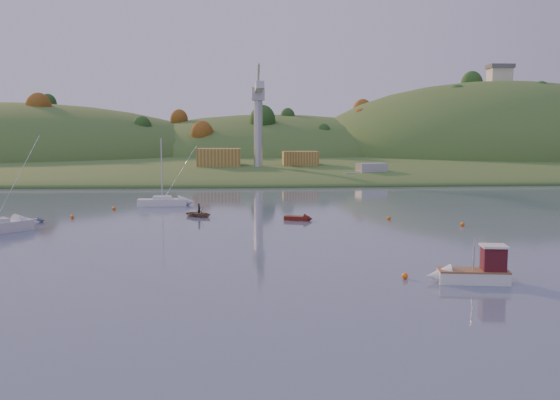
{
  "coord_description": "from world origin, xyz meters",
  "views": [
    {
      "loc": [
        -2.31,
        -37.41,
        11.8
      ],
      "look_at": [
        2.25,
        35.85,
        3.59
      ],
      "focal_mm": 40.0,
      "sensor_mm": 36.0,
      "label": 1
    }
  ],
  "objects": [
    {
      "name": "hill_right",
      "position": [
        95.0,
        195.0,
        0.0
      ],
      "size": [
        150.0,
        130.0,
        60.0
      ],
      "primitive_type": "ellipsoid",
      "color": "#305120",
      "rests_on": "ground"
    },
    {
      "name": "shed_west",
      "position": [
        -8.0,
        123.0,
        4.8
      ],
      "size": [
        11.0,
        8.0,
        4.8
      ],
      "primitive_type": "cube",
      "color": "brown",
      "rests_on": "wharf"
    },
    {
      "name": "hilltop_house",
      "position": [
        95.0,
        195.0,
        33.4
      ],
      "size": [
        9.0,
        7.0,
        6.45
      ],
      "color": "beige",
      "rests_on": "hill_right"
    },
    {
      "name": "buoy_4",
      "position": [
        25.04,
        37.42,
        0.25
      ],
      "size": [
        0.5,
        0.5,
        0.5
      ],
      "primitive_type": "sphere",
      "color": "#FB640D",
      "rests_on": "ground"
    },
    {
      "name": "dock_crane",
      "position": [
        2.0,
        118.39,
        17.17
      ],
      "size": [
        3.2,
        28.0,
        20.3
      ],
      "color": "#B7B7BC",
      "rests_on": "wharf"
    },
    {
      "name": "hill_left",
      "position": [
        -90.0,
        200.0,
        0.0
      ],
      "size": [
        170.0,
        140.0,
        44.0
      ],
      "primitive_type": "ellipsoid",
      "color": "#305120",
      "rests_on": "ground"
    },
    {
      "name": "buoy_3",
      "position": [
        -21.33,
        56.08,
        0.25
      ],
      "size": [
        0.5,
        0.5,
        0.5
      ],
      "primitive_type": "sphere",
      "color": "#FB640D",
      "rests_on": "ground"
    },
    {
      "name": "paddler",
      "position": [
        -8.14,
        47.97,
        0.78
      ],
      "size": [
        0.62,
        0.68,
        1.56
      ],
      "primitive_type": "imported",
      "rotation": [
        0.0,
        0.0,
        1.02
      ],
      "color": "black",
      "rests_on": "ground"
    },
    {
      "name": "grey_dinghy",
      "position": [
        -28.84,
        43.57,
        0.24
      ],
      "size": [
        3.41,
        2.27,
        1.2
      ],
      "rotation": [
        0.0,
        0.0,
        0.37
      ],
      "color": "#50596A",
      "rests_on": "ground"
    },
    {
      "name": "sailboat_far",
      "position": [
        -14.79,
        61.17,
        0.7
      ],
      "size": [
        7.7,
        2.59,
        10.56
      ],
      "rotation": [
        0.0,
        0.0,
        0.04
      ],
      "color": "silver",
      "rests_on": "ground"
    },
    {
      "name": "wharf",
      "position": [
        5.0,
        122.0,
        1.2
      ],
      "size": [
        42.0,
        16.0,
        2.4
      ],
      "primitive_type": "cube",
      "color": "slate",
      "rests_on": "ground"
    },
    {
      "name": "work_vessel",
      "position": [
        28.45,
        108.0,
        1.46
      ],
      "size": [
        16.88,
        9.72,
        4.1
      ],
      "rotation": [
        0.0,
        0.0,
        0.27
      ],
      "color": "slate",
      "rests_on": "ground"
    },
    {
      "name": "ground",
      "position": [
        0.0,
        0.0,
        0.0
      ],
      "size": [
        500.0,
        500.0,
        0.0
      ],
      "primitive_type": "plane",
      "color": "#38425B",
      "rests_on": "ground"
    },
    {
      "name": "far_shore",
      "position": [
        0.0,
        230.0,
        0.0
      ],
      "size": [
        620.0,
        220.0,
        1.5
      ],
      "primitive_type": "cube",
      "color": "#305120",
      "rests_on": "ground"
    },
    {
      "name": "fishing_boat",
      "position": [
        15.25,
        9.12,
        0.88
      ],
      "size": [
        6.48,
        2.87,
        4.0
      ],
      "rotation": [
        0.0,
        0.0,
        2.99
      ],
      "color": "silver",
      "rests_on": "ground"
    },
    {
      "name": "canoe",
      "position": [
        -8.14,
        47.97,
        0.39
      ],
      "size": [
        4.63,
        4.27,
        0.78
      ],
      "primitive_type": "imported",
      "rotation": [
        0.0,
        0.0,
        1.02
      ],
      "color": "#876A4A",
      "rests_on": "ground"
    },
    {
      "name": "shed_east",
      "position": [
        13.0,
        124.0,
        4.4
      ],
      "size": [
        9.0,
        7.0,
        4.0
      ],
      "primitive_type": "cube",
      "color": "brown",
      "rests_on": "wharf"
    },
    {
      "name": "buoy_2",
      "position": [
        -25.11,
        47.31,
        0.25
      ],
      "size": [
        0.5,
        0.5,
        0.5
      ],
      "primitive_type": "sphere",
      "color": "#FB640D",
      "rests_on": "ground"
    },
    {
      "name": "hillside_trees",
      "position": [
        0.0,
        185.0,
        0.0
      ],
      "size": [
        280.0,
        50.0,
        32.0
      ],
      "primitive_type": null,
      "color": "#234619",
      "rests_on": "ground"
    },
    {
      "name": "hill_center",
      "position": [
        10.0,
        210.0,
        0.0
      ],
      "size": [
        140.0,
        120.0,
        36.0
      ],
      "primitive_type": "ellipsoid",
      "color": "#305120",
      "rests_on": "ground"
    },
    {
      "name": "buoy_1",
      "position": [
        17.23,
        43.42,
        0.25
      ],
      "size": [
        0.5,
        0.5,
        0.5
      ],
      "primitive_type": "sphere",
      "color": "#FB640D",
      "rests_on": "ground"
    },
    {
      "name": "shore_slope",
      "position": [
        0.0,
        165.0,
        0.0
      ],
      "size": [
        640.0,
        150.0,
        7.0
      ],
      "primitive_type": "ellipsoid",
      "color": "#305120",
      "rests_on": "ground"
    },
    {
      "name": "red_tender",
      "position": [
        5.65,
        43.53,
        0.27
      ],
      "size": [
        4.02,
        2.59,
        1.3
      ],
      "rotation": [
        0.0,
        0.0,
        -0.37
      ],
      "color": "#5B160D",
      "rests_on": "ground"
    },
    {
      "name": "buoy_0",
      "position": [
        10.68,
        10.61,
        0.25
      ],
      "size": [
        0.5,
        0.5,
        0.5
      ],
      "primitive_type": "sphere",
      "color": "#FB640D",
      "rests_on": "ground"
    }
  ]
}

